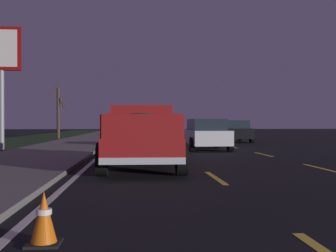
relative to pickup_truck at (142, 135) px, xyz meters
name	(u,v)px	position (x,y,z in m)	size (l,w,h in m)	color
ground	(189,143)	(16.11, -3.50, -0.98)	(144.00, 144.00, 0.00)	black
sidewalk_shoulder	(80,142)	(16.11, 3.95, -0.92)	(108.00, 4.00, 0.12)	slate
grass_verge	(4,143)	(16.11, 8.95, -0.98)	(108.00, 6.00, 0.01)	#1E3819
lane_markings	(144,140)	(19.83, -0.49, -0.98)	(109.08, 7.04, 0.01)	yellow
pickup_truck	(142,135)	(0.00, 0.00, 0.00)	(5.43, 2.31, 1.87)	maroon
sedan_green	(170,129)	(29.67, -3.27, -0.20)	(4.43, 2.08, 1.54)	#14592D
sedan_white	(206,134)	(8.31, -3.33, -0.20)	(4.44, 2.09, 1.54)	silver
sedan_black	(233,131)	(16.87, -6.80, -0.20)	(4.44, 2.08, 1.54)	black
gas_price_sign	(2,58)	(9.22, 6.91, 3.63)	(0.27, 1.90, 6.20)	#99999E
bare_tree_far	(58,112)	(25.21, 7.01, 1.38)	(0.85, 1.45, 4.80)	#423323
traffic_cone_near	(44,219)	(-7.74, 1.17, -0.70)	(0.36, 0.36, 0.58)	black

